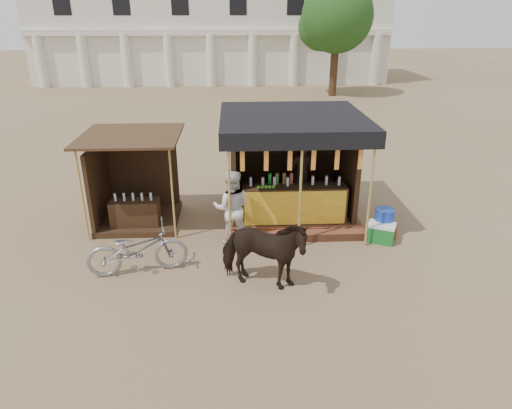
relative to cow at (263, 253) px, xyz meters
The scene contains 11 objects.
ground 0.77m from the cow, 123.80° to the left, with size 120.00×120.00×0.00m, color #846B4C.
main_stall 3.58m from the cow, 74.20° to the left, with size 3.60×3.61×2.78m.
secondary_stall 4.62m from the cow, 134.19° to the left, with size 2.40×2.40×2.38m.
cow is the anchor object (origin of this frame).
motorbike 2.70m from the cow, 164.95° to the left, with size 0.73×2.08×1.09m, color gray.
bystander 2.03m from the cow, 107.29° to the left, with size 0.89×0.69×1.83m, color silver.
blue_barrel 3.76m from the cow, 33.66° to the left, with size 0.46×0.46×0.74m, color #1636A6.
red_crate 3.91m from the cow, 32.45° to the left, with size 0.38×0.36×0.30m, color #A6341B.
cooler 3.54m from the cow, 31.52° to the left, with size 0.77×0.67×0.46m.
background_building 30.26m from the cow, 93.90° to the left, with size 26.00×7.45×8.18m.
tree 23.27m from the cow, 75.46° to the left, with size 4.50×4.40×7.00m.
Camera 1 is at (-0.47, -7.92, 5.19)m, focal length 32.00 mm.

